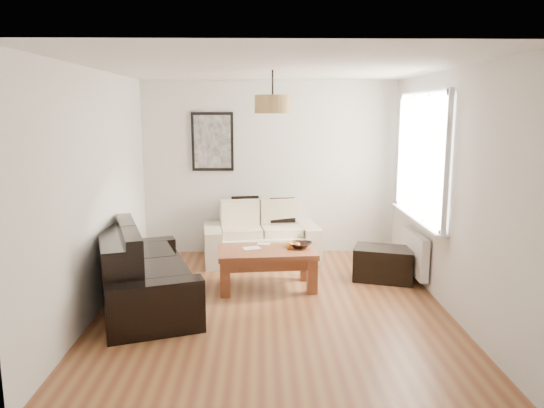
{
  "coord_description": "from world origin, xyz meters",
  "views": [
    {
      "loc": [
        -0.13,
        -5.54,
        2.17
      ],
      "look_at": [
        0.0,
        0.6,
        1.05
      ],
      "focal_mm": 34.26,
      "sensor_mm": 36.0,
      "label": 1
    }
  ],
  "objects_px": {
    "ottoman": "(384,264)",
    "coffee_table": "(267,269)",
    "loveseat_cream": "(261,233)",
    "sofa_leather": "(145,269)"
  },
  "relations": [
    {
      "from": "coffee_table",
      "to": "sofa_leather",
      "type": "bearing_deg",
      "value": -158.54
    },
    {
      "from": "loveseat_cream",
      "to": "sofa_leather",
      "type": "height_order",
      "value": "sofa_leather"
    },
    {
      "from": "loveseat_cream",
      "to": "ottoman",
      "type": "bearing_deg",
      "value": -37.48
    },
    {
      "from": "loveseat_cream",
      "to": "sofa_leather",
      "type": "bearing_deg",
      "value": -134.02
    },
    {
      "from": "loveseat_cream",
      "to": "coffee_table",
      "type": "xyz_separation_m",
      "value": [
        0.07,
        -1.2,
        -0.16
      ]
    },
    {
      "from": "ottoman",
      "to": "coffee_table",
      "type": "bearing_deg",
      "value": -169.45
    },
    {
      "from": "loveseat_cream",
      "to": "ottoman",
      "type": "distance_m",
      "value": 1.84
    },
    {
      "from": "coffee_table",
      "to": "ottoman",
      "type": "distance_m",
      "value": 1.54
    },
    {
      "from": "sofa_leather",
      "to": "loveseat_cream",
      "type": "bearing_deg",
      "value": -55.37
    },
    {
      "from": "coffee_table",
      "to": "ottoman",
      "type": "relative_size",
      "value": 1.6
    }
  ]
}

